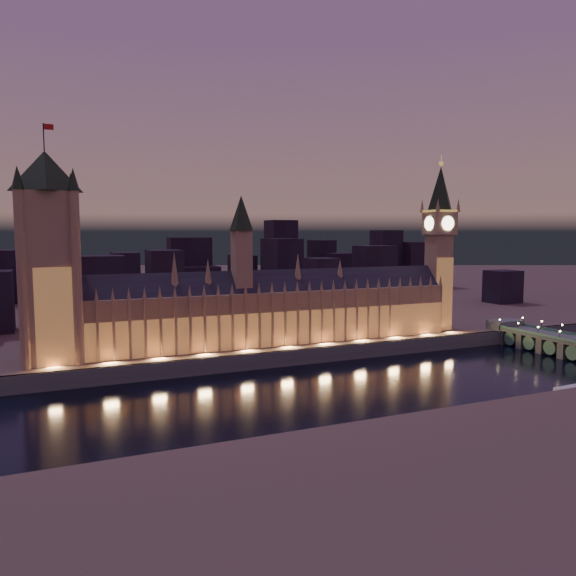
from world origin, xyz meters
name	(u,v)px	position (x,y,z in m)	size (l,w,h in m)	color
ground_plane	(328,386)	(0.00, 0.00, 0.00)	(2000.00, 2000.00, 0.00)	black
north_bank	(140,281)	(0.00, 520.00, 4.00)	(2000.00, 960.00, 8.00)	#4B4035
embankment_wall	(290,358)	(0.00, 41.00, 4.00)	(2000.00, 2.50, 8.00)	#44554E
palace_of_westminster	(276,309)	(0.94, 61.74, 26.37)	(202.00, 22.23, 78.00)	#9E7859
victoria_tower	(48,246)	(-110.00, 61.91, 60.91)	(31.68, 31.68, 107.26)	#9E7859
elizabeth_tower	(439,233)	(108.00, 61.92, 66.39)	(18.00, 18.00, 104.88)	#9E7859
westminster_bridge	(573,347)	(146.10, -3.44, 5.98)	(19.33, 113.00, 15.90)	#44554E
city_backdrop	(228,275)	(31.97, 244.42, 30.39)	(485.38, 215.63, 70.69)	black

